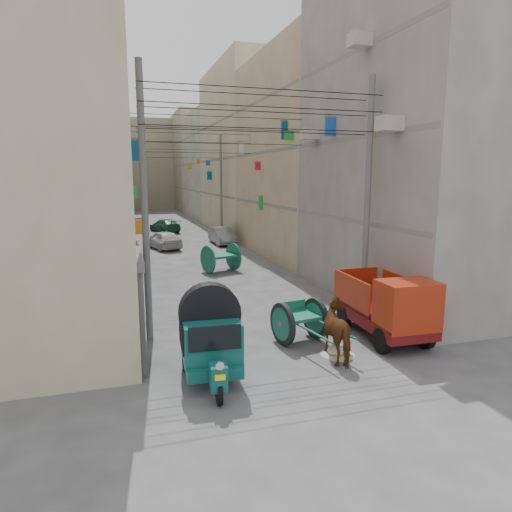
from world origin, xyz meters
name	(u,v)px	position (x,y,z in m)	size (l,w,h in m)	color
ground	(356,422)	(0.00, 0.00, 0.00)	(140.00, 140.00, 0.00)	#454547
building_row_left	(68,156)	(-8.00, 34.13, 6.46)	(8.00, 62.00, 14.00)	beige
building_row_right	(252,158)	(8.00, 34.13, 6.46)	(8.00, 62.00, 14.00)	#9F9994
end_cap_building	(144,165)	(0.00, 66.00, 6.50)	(22.00, 10.00, 13.00)	tan
shutters_left	(132,264)	(-3.92, 10.38, 1.49)	(0.18, 14.40, 2.88)	#47474C
signboards	(188,198)	(-0.01, 21.66, 3.43)	(8.22, 40.52, 5.67)	#1954B1
ac_units	(348,101)	(3.65, 7.67, 7.43)	(0.70, 6.55, 3.35)	#B1AC9F
utility_poles	(201,192)	(0.00, 17.00, 4.00)	(7.40, 22.20, 8.00)	slate
overhead_cables	(209,134)	(0.00, 14.40, 6.77)	(7.40, 22.52, 1.12)	black
auto_rickshaw	(210,337)	(-2.39, 2.79, 1.06)	(1.58, 2.61, 1.81)	black
tonga_cart	(300,320)	(0.63, 4.52, 0.65)	(1.50, 2.89, 1.24)	black
mini_truck	(391,310)	(3.18, 3.74, 0.96)	(1.73, 3.62, 2.01)	black
second_cart	(221,257)	(0.60, 14.95, 0.76)	(1.98, 1.87, 1.42)	#166249
feed_sack	(338,350)	(1.23, 3.23, 0.15)	(0.59, 0.47, 0.29)	#BFB79E
horse	(342,331)	(1.21, 3.00, 0.77)	(0.83, 1.83, 1.55)	brown
distant_car_white	(163,240)	(-1.47, 23.34, 0.62)	(1.47, 3.66, 1.25)	#B4B4B4
distant_car_grey	(222,236)	(2.80, 24.38, 0.60)	(1.27, 3.65, 1.20)	slate
distant_car_green	(165,225)	(-0.39, 32.84, 0.57)	(1.59, 3.90, 1.13)	#1B5039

